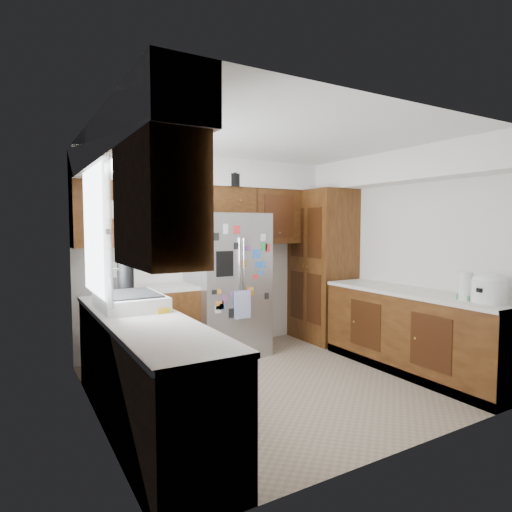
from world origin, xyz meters
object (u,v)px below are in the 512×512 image
at_px(fridge, 227,284).
at_px(rice_cooker, 490,287).
at_px(paper_towel, 466,286).
at_px(pantry, 322,265).

xyz_separation_m(fridge, rice_cooker, (1.50, -2.53, 0.17)).
bearing_deg(paper_towel, rice_cooker, -70.92).
distance_m(pantry, rice_cooker, 2.48).
xyz_separation_m(pantry, rice_cooker, (-0.00, -2.48, -0.01)).
bearing_deg(fridge, paper_towel, -58.46).
relative_size(pantry, rice_cooker, 6.47).
height_order(pantry, fridge, pantry).
bearing_deg(paper_towel, pantry, 88.26).
distance_m(fridge, paper_towel, 2.74).
bearing_deg(pantry, rice_cooker, -90.01).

